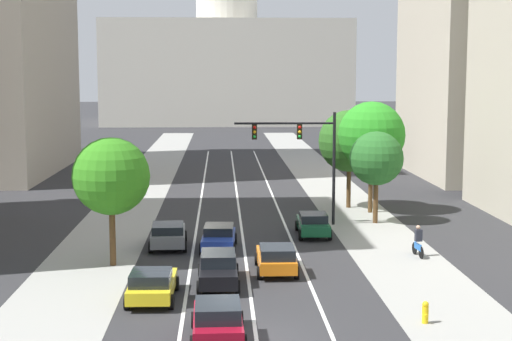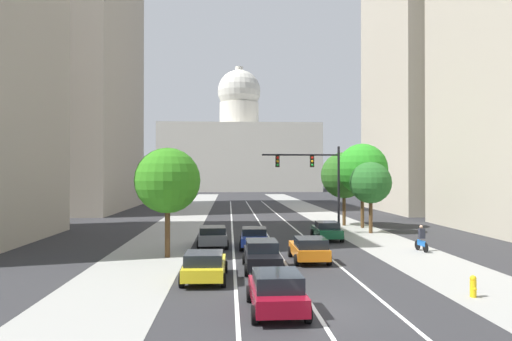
{
  "view_description": "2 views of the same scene",
  "coord_description": "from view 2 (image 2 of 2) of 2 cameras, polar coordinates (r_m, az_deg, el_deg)",
  "views": [
    {
      "loc": [
        -1.28,
        -28.35,
        9.92
      ],
      "look_at": [
        1.06,
        23.6,
        3.37
      ],
      "focal_mm": 54.73,
      "sensor_mm": 36.0,
      "label": 1
    },
    {
      "loc": [
        -3.18,
        -17.34,
        5.05
      ],
      "look_at": [
        -1.0,
        20.42,
        5.34
      ],
      "focal_mm": 32.94,
      "sensor_mm": 36.0,
      "label": 2
    }
  ],
  "objects": [
    {
      "name": "car_blue",
      "position": [
        32.49,
        -0.21,
        -8.1
      ],
      "size": [
        2.13,
        4.2,
        1.35
      ],
      "rotation": [
        0.0,
        0.0,
        1.53
      ],
      "color": "#1E389E",
      "rests_on": "ground"
    },
    {
      "name": "lane_stripe_right",
      "position": [
        43.07,
        4.84,
        -7.15
      ],
      "size": [
        0.16,
        90.0,
        0.01
      ],
      "primitive_type": "cube",
      "color": "white",
      "rests_on": "ground"
    },
    {
      "name": "fire_hydrant",
      "position": [
        21.65,
        24.87,
        -12.62
      ],
      "size": [
        0.26,
        0.35,
        0.91
      ],
      "color": "yellow",
      "rests_on": "ground"
    },
    {
      "name": "street_tree_mid_right",
      "position": [
        46.83,
        10.64,
        -0.57
      ],
      "size": [
        4.54,
        4.54,
        7.21
      ],
      "color": "#51381E",
      "rests_on": "ground"
    },
    {
      "name": "capitol_building",
      "position": [
        145.56,
        -2.06,
        2.3
      ],
      "size": [
        46.82,
        28.45,
        38.39
      ],
      "color": "beige",
      "rests_on": "ground"
    },
    {
      "name": "car_black",
      "position": [
        25.14,
        0.72,
        -10.18
      ],
      "size": [
        1.97,
        4.59,
        1.54
      ],
      "rotation": [
        0.0,
        0.0,
        1.57
      ],
      "color": "black",
      "rests_on": "ground"
    },
    {
      "name": "lane_stripe_center",
      "position": [
        42.76,
        0.98,
        -7.21
      ],
      "size": [
        0.16,
        90.0,
        0.01
      ],
      "primitive_type": "cube",
      "color": "white",
      "rests_on": "ground"
    },
    {
      "name": "ground_plane",
      "position": [
        57.65,
        -0.14,
        -5.46
      ],
      "size": [
        400.0,
        400.0,
        0.0
      ],
      "primitive_type": "plane",
      "color": "#2B2B2D"
    },
    {
      "name": "sidewalk_left",
      "position": [
        52.82,
        -8.82,
        -5.91
      ],
      "size": [
        4.93,
        130.0,
        0.01
      ],
      "primitive_type": "cube",
      "color": "gray",
      "rests_on": "ground"
    },
    {
      "name": "traffic_signal_mast",
      "position": [
        39.69,
        7.32,
        -0.35
      ],
      "size": [
        6.58,
        0.39,
        7.37
      ],
      "color": "black",
      "rests_on": "ground"
    },
    {
      "name": "cyclist",
      "position": [
        32.69,
        19.46,
        -7.79
      ],
      "size": [
        0.39,
        1.7,
        1.72
      ],
      "rotation": [
        0.0,
        0.0,
        1.67
      ],
      "color": "black",
      "rests_on": "ground"
    },
    {
      "name": "car_orange",
      "position": [
        27.54,
        6.48,
        -9.4
      ],
      "size": [
        2.04,
        4.16,
        1.45
      ],
      "rotation": [
        0.0,
        0.0,
        1.57
      ],
      "color": "orange",
      "rests_on": "ground"
    },
    {
      "name": "lane_stripe_left",
      "position": [
        42.64,
        -2.91,
        -7.22
      ],
      "size": [
        0.16,
        90.0,
        0.01
      ],
      "primitive_type": "cube",
      "color": "white",
      "rests_on": "ground"
    },
    {
      "name": "car_gray",
      "position": [
        33.02,
        -5.3,
        -7.89
      ],
      "size": [
        2.26,
        4.32,
        1.44
      ],
      "rotation": [
        0.0,
        0.0,
        1.61
      ],
      "color": "slate",
      "rests_on": "ground"
    },
    {
      "name": "street_tree_far_right",
      "position": [
        45.12,
        12.78,
        0.18
      ],
      "size": [
        4.73,
        4.73,
        7.91
      ],
      "color": "#51381E",
      "rests_on": "ground"
    },
    {
      "name": "car_yellow",
      "position": [
        22.73,
        -6.25,
        -11.37
      ],
      "size": [
        2.14,
        4.31,
        1.42
      ],
      "rotation": [
        0.0,
        0.0,
        1.55
      ],
      "color": "yellow",
      "rests_on": "ground"
    },
    {
      "name": "car_green",
      "position": [
        36.65,
        8.58,
        -7.19
      ],
      "size": [
        2.06,
        4.29,
        1.41
      ],
      "rotation": [
        0.0,
        0.0,
        1.55
      ],
      "color": "#14512D",
      "rests_on": "ground"
    },
    {
      "name": "sidewalk_right",
      "position": [
        53.8,
        8.99,
        -5.81
      ],
      "size": [
        4.93,
        130.0,
        0.01
      ],
      "primitive_type": "cube",
      "color": "gray",
      "rests_on": "ground"
    },
    {
      "name": "office_tower_far_left",
      "position": [
        74.17,
        -22.6,
        14.17
      ],
      "size": [
        19.16,
        26.45,
        47.37
      ],
      "color": "#9E9384",
      "rests_on": "ground"
    },
    {
      "name": "car_crimson",
      "position": [
        17.69,
        2.52,
        -14.39
      ],
      "size": [
        2.09,
        4.11,
        1.5
      ],
      "rotation": [
        0.0,
        0.0,
        1.59
      ],
      "color": "maroon",
      "rests_on": "ground"
    },
    {
      "name": "street_tree_near_right",
      "position": [
        41.24,
        13.75,
        -1.46
      ],
      "size": [
        3.56,
        3.56,
        6.1
      ],
      "color": "#51381E",
      "rests_on": "ground"
    },
    {
      "name": "street_tree_mid_left",
      "position": [
        28.92,
        -10.69,
        -1.22
      ],
      "size": [
        3.98,
        3.98,
        6.65
      ],
      "color": "#51381E",
      "rests_on": "ground"
    }
  ]
}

